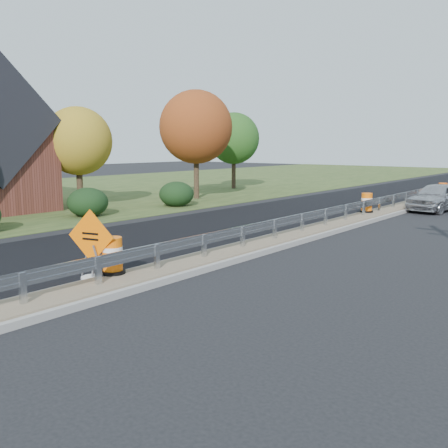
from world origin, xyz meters
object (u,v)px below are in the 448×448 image
Objects in this scene: caution_sign at (92,264)px; barrel_median_near at (112,256)px; barrel_median_mid at (367,203)px; car_silver at (437,197)px; barrel_median_far at (443,190)px.

caution_sign reaches higher than barrel_median_near.
car_silver reaches higher than barrel_median_mid.
barrel_median_far is (1.45, 26.84, 0.19)m from caution_sign.
caution_sign reaches higher than car_silver.
car_silver is at bearing 65.31° from barrel_median_mid.
barrel_median_mid is at bearing 72.10° from caution_sign.
barrel_median_near is 1.00× the size of barrel_median_mid.
barrel_median_far is at bearing 70.93° from caution_sign.
barrel_median_mid reaches higher than barrel_median_far.
barrel_median_mid is 10.23m from barrel_median_far.
caution_sign is at bearing -93.09° from barrel_median_far.
car_silver is at bearing 66.80° from caution_sign.
car_silver is (1.25, -5.53, 0.10)m from barrel_median_far.
barrel_median_near is 1.03× the size of barrel_median_far.
caution_sign reaches higher than barrel_median_far.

